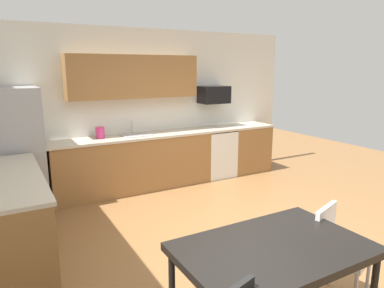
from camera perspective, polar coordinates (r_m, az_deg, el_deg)
The scene contains 16 objects.
ground_plane at distance 4.46m, azimuth 6.53°, elevation -15.12°, with size 12.00×12.00×0.00m, color olive.
wall_back at distance 6.33m, azimuth -7.36°, elevation 5.87°, with size 5.80×0.10×2.70m, color silver.
cabinet_run_back at distance 6.04m, azimuth -9.37°, elevation -3.21°, with size 2.71×0.60×0.90m, color olive.
cabinet_run_back_right at distance 7.17m, azimuth 8.74°, elevation -0.74°, with size 0.84×0.60×0.90m, color olive.
cabinet_run_left at distance 4.29m, azimuth -26.90°, elevation -10.91°, with size 0.60×2.00×0.90m, color olive.
countertop_back at distance 6.08m, azimuth -6.01°, elevation 1.53°, with size 4.80×0.64×0.04m, color beige.
countertop_left at distance 4.14m, azimuth -27.53°, elevation -4.90°, with size 0.64×2.00×0.04m, color beige.
upper_cabinets_back at distance 5.98m, azimuth -9.41°, elevation 10.72°, with size 2.20×0.34×0.70m, color olive.
refrigerator at distance 5.53m, azimuth -26.85°, elevation -1.10°, with size 0.76×0.70×1.78m, color #9EA0A5.
oven_range at distance 6.76m, azimuth 3.91°, elevation -1.37°, with size 0.60×0.60×0.91m.
microwave at distance 6.67m, azimuth 3.57°, elevation 7.98°, with size 0.54×0.36×0.32m, color black.
sink_basin at distance 5.96m, azimuth -9.01°, elevation 0.84°, with size 0.48×0.40×0.14m, color #A5A8AD.
sink_faucet at distance 6.10m, azimuth -9.66°, elevation 2.61°, with size 0.02×0.02×0.24m, color #B2B5BA.
dining_table at distance 2.76m, azimuth 13.08°, elevation -16.93°, with size 1.40×0.90×0.78m.
chair_near_table at distance 3.46m, azimuth 22.31°, elevation -15.11°, with size 0.51×0.51×0.85m.
kettle at distance 5.81m, azimuth -14.65°, elevation 1.71°, with size 0.14×0.14×0.20m, color #CC3372.
Camera 1 is at (-2.35, -3.19, 2.04)m, focal length 32.92 mm.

